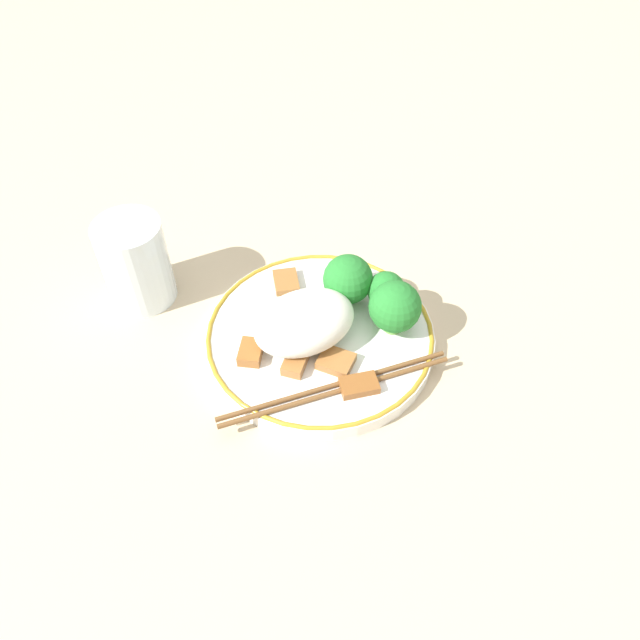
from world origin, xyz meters
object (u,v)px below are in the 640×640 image
Objects in this scene: broccoli_back_left at (395,307)px; chopsticks at (335,388)px; broccoli_back_center at (384,288)px; broccoli_back_right at (348,280)px; drinking_glass at (136,262)px; plate at (320,336)px.

broccoli_back_left is 0.26× the size of chopsticks.
broccoli_back_right reaches higher than broccoli_back_center.
drinking_glass is (0.21, -0.19, 0.00)m from broccoli_back_left.
broccoli_back_center is 0.19× the size of chopsticks.
plate is 5.29× the size of broccoli_back_center.
chopsticks is at bearing 36.97° from broccoli_back_center.
broccoli_back_right is 0.23m from drinking_glass.
broccoli_back_right is at bearing -69.98° from broccoli_back_left.
chopsticks is (0.10, 0.08, -0.02)m from broccoli_back_center.
plate is 0.09m from broccoli_back_center.
broccoli_back_center is at bearing 141.84° from broccoli_back_right.
broccoli_back_center is 0.45× the size of drinking_glass.
plate is 0.22m from drinking_glass.
chopsticks is (0.07, 0.10, -0.03)m from broccoli_back_right.
plate is 3.99× the size of broccoli_back_left.
broccoli_back_center is 0.13m from chopsticks.
broccoli_back_right is 0.57× the size of drinking_glass.
chopsticks is (0.09, 0.04, -0.03)m from broccoli_back_left.
broccoli_back_left is at bearing 75.09° from broccoli_back_center.
broccoli_back_left is 0.11m from chopsticks.
plate is 0.09m from broccoli_back_left.
broccoli_back_left is 1.04× the size of broccoli_back_right.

